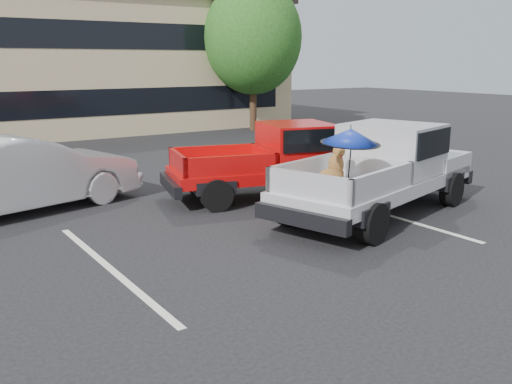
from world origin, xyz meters
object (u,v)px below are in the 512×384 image
(tree_right, at_px, (253,38))
(red_pickup, at_px, (291,157))
(tree_back, at_px, (124,37))
(silver_pickup, at_px, (385,164))
(silver_sedan, at_px, (23,173))

(tree_right, bearing_deg, red_pickup, -119.74)
(tree_back, height_order, red_pickup, tree_back)
(silver_pickup, distance_m, red_pickup, 2.45)
(tree_right, bearing_deg, silver_sedan, -142.22)
(silver_pickup, bearing_deg, tree_right, 51.19)
(tree_right, distance_m, tree_back, 8.55)
(red_pickup, distance_m, silver_sedan, 6.01)
(silver_pickup, height_order, silver_sedan, silver_pickup)
(tree_back, distance_m, red_pickup, 20.22)
(tree_back, distance_m, silver_pickup, 22.36)
(silver_pickup, xyz_separation_m, silver_sedan, (-6.38, 4.42, -0.23))
(tree_back, bearing_deg, red_pickup, -100.48)
(tree_back, bearing_deg, silver_sedan, -117.88)
(tree_back, relative_size, silver_sedan, 1.43)
(red_pickup, bearing_deg, tree_back, 94.49)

